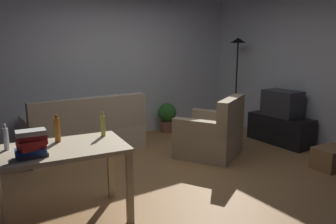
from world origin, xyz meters
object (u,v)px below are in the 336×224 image
tv (282,103)px  book_stack (31,144)px  potted_plant (167,115)px  armchair (212,135)px  couch (86,133)px  storage_box (331,158)px  tv_stand (280,129)px  bottle_squat (103,126)px  torchiere_lamp (237,59)px  bottle_amber (57,130)px  bottle_clear (6,139)px  desk (61,158)px

tv → book_stack: (-4.15, -0.67, 0.18)m
potted_plant → armchair: 1.52m
book_stack → couch: bearing=60.3°
storage_box → book_stack: 3.86m
tv_stand → bottle_squat: bearing=96.6°
torchiere_lamp → bottle_amber: torchiere_lamp is taller
potted_plant → bottle_squat: 3.03m
bottle_clear → tv_stand: bearing=4.3°
desk → book_stack: bearing=-144.5°
storage_box → bottle_squat: 3.19m
bottle_amber → couch: bearing=63.2°
bottle_squat → bottle_amber: bearing=173.4°
desk → bottle_squat: 0.55m
desk → bottle_squat: bearing=21.9°
bottle_squat → book_stack: (-0.75, -0.28, 0.01)m
potted_plant → armchair: bearing=-95.7°
potted_plant → storage_box: bearing=-73.2°
tv → desk: tv is taller
torchiere_lamp → book_stack: size_ratio=6.90×
book_stack → bottle_clear: bearing=113.4°
torchiere_lamp → bottle_squat: 3.75m
tv_stand → book_stack: 4.25m
couch → tv: (2.99, -1.37, 0.39)m
armchair → book_stack: 2.93m
bottle_squat → book_stack: 0.80m
potted_plant → storage_box: 2.98m
torchiere_lamp → potted_plant: size_ratio=3.18×
tv → bottle_clear: size_ratio=2.51×
bottle_amber → tv: bearing=5.0°
armchair → bottle_amber: (-2.45, -0.51, 0.56)m
armchair → bottle_amber: bottle_amber is taller
tv → couch: bearing=65.4°
armchair → bottle_squat: bearing=-13.7°
tv_stand → desk: (-3.88, -0.52, 0.41)m
couch → tv: 3.31m
desk → bottle_squat: bottle_squat is taller
tv → desk: bearing=97.7°
desk → potted_plant: bearing=46.6°
armchair → storage_box: 1.68m
torchiere_lamp → bottle_clear: (-4.30, -1.42, -0.55)m
potted_plant → bottle_squat: bearing=-136.0°
armchair → storage_box: bearing=97.7°
bottle_clear → book_stack: (0.15, -0.35, 0.01)m
bottle_clear → couch: bearing=52.2°
torchiere_lamp → potted_plant: 1.75m
desk → book_stack: size_ratio=4.86×
bottle_clear → bottle_amber: bearing=-1.8°
potted_plant → bottle_squat: (-2.15, -2.07, 0.54)m
tv_stand → torchiere_lamp: size_ratio=0.61×
couch → bottle_clear: bottle_clear is taller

